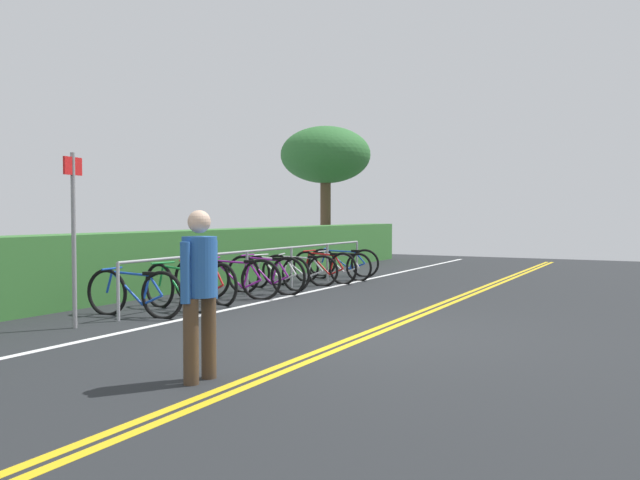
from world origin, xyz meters
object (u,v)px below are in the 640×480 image
at_px(bicycle_2, 205,282).
at_px(bicycle_4, 265,275).
at_px(bicycle_0, 134,293).
at_px(bicycle_9, 343,263).
at_px(bicycle_5, 276,272).
at_px(tree_mid, 326,156).
at_px(bicycle_1, 179,287).
at_px(bicycle_3, 236,279).
at_px(bicycle_6, 300,270).
at_px(bicycle_8, 339,266).
at_px(sign_post_near, 74,223).
at_px(pedestrian, 200,284).
at_px(bike_rack, 270,259).
at_px(bicycle_7, 324,267).

relative_size(bicycle_2, bicycle_4, 0.98).
height_order(bicycle_0, bicycle_9, bicycle_0).
height_order(bicycle_5, tree_mid, tree_mid).
height_order(bicycle_1, tree_mid, tree_mid).
relative_size(bicycle_2, bicycle_5, 1.00).
height_order(bicycle_3, bicycle_9, bicycle_3).
height_order(bicycle_3, bicycle_6, bicycle_3).
height_order(bicycle_1, bicycle_6, bicycle_1).
distance_m(bicycle_8, sign_post_near, 7.68).
distance_m(bicycle_0, bicycle_4, 3.34).
xyz_separation_m(bicycle_4, bicycle_5, (0.76, 0.23, -0.02)).
bearing_deg(pedestrian, bicycle_8, 18.53).
height_order(bicycle_8, bicycle_9, bicycle_9).
bearing_deg(bicycle_3, bicycle_6, 1.81).
height_order(bicycle_9, pedestrian, pedestrian).
bearing_deg(bicycle_2, tree_mid, 16.25).
xyz_separation_m(bike_rack, bicycle_3, (-1.25, -0.04, -0.29)).
distance_m(bike_rack, tree_mid, 9.53).
distance_m(bicycle_2, bicycle_8, 4.73).
xyz_separation_m(bicycle_9, tree_mid, (4.94, 3.05, 3.11)).
relative_size(pedestrian, sign_post_near, 0.67).
bearing_deg(tree_mid, bicycle_0, -165.82).
height_order(bike_rack, bicycle_2, bike_rack).
bearing_deg(tree_mid, bicycle_4, -159.70).
xyz_separation_m(bicycle_0, bicycle_9, (7.26, 0.03, -0.01)).
height_order(bicycle_6, pedestrian, pedestrian).
height_order(bicycle_2, bicycle_6, bicycle_2).
bearing_deg(sign_post_near, bicycle_2, 0.83).
distance_m(bicycle_4, pedestrian, 6.73).
bearing_deg(sign_post_near, bicycle_7, -2.05).
relative_size(bicycle_5, bicycle_7, 1.00).
bearing_deg(bicycle_3, bicycle_5, 5.74).
bearing_deg(bicycle_2, bicycle_5, -0.21).
height_order(bicycle_4, pedestrian, pedestrian).
distance_m(bicycle_0, bicycle_3, 2.43).
bearing_deg(bicycle_7, bicycle_1, 178.61).
bearing_deg(bicycle_1, tree_mid, 15.83).
distance_m(bicycle_6, pedestrian, 8.23).
relative_size(bicycle_4, tree_mid, 0.40).
bearing_deg(bicycle_0, bike_rack, -1.59).
height_order(bicycle_3, bicycle_4, same).
height_order(bicycle_3, pedestrian, pedestrian).
relative_size(bicycle_1, bicycle_7, 1.00).
bearing_deg(sign_post_near, bicycle_6, -0.53).
height_order(bicycle_0, bicycle_4, bicycle_4).
bearing_deg(tree_mid, bicycle_5, -159.35).
height_order(bike_rack, bicycle_9, bike_rack).
xyz_separation_m(bicycle_2, bicycle_4, (1.59, -0.23, 0.01)).
bearing_deg(bicycle_1, bicycle_4, -1.51).
relative_size(bicycle_8, pedestrian, 1.10).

